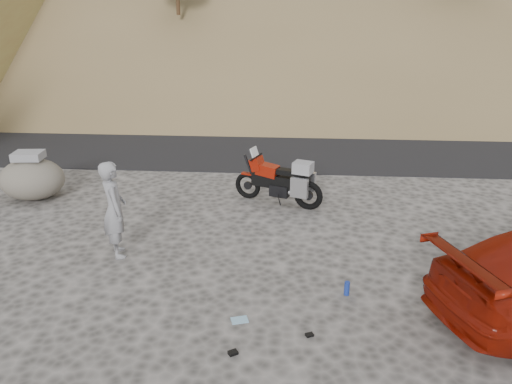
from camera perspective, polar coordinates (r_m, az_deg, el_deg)
ground at (r=9.70m, az=-2.01°, el=-8.43°), size 140.00×140.00×0.00m
road at (r=18.06m, az=0.98°, el=5.71°), size 120.00×7.00×0.05m
motorcycle at (r=12.31m, az=2.96°, el=1.20°), size 2.24×1.16×1.40m
man at (r=10.48m, az=-15.36°, el=-6.84°), size 0.74×0.85×1.95m
boulder at (r=13.90m, az=-24.21°, el=1.41°), size 1.76×1.55×1.23m
gear_bottle at (r=8.90m, az=10.34°, el=-10.78°), size 0.11×0.11×0.25m
gear_funnel at (r=8.60m, az=24.38°, el=-14.05°), size 0.16×0.16×0.18m
gear_glove_a at (r=7.93m, az=6.14°, el=-15.92°), size 0.14×0.13×0.03m
gear_glove_b at (r=7.56m, az=-2.65°, el=-17.87°), size 0.17×0.15×0.04m
gear_blue_cloth at (r=8.21m, az=-1.89°, el=-14.41°), size 0.31×0.27×0.01m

